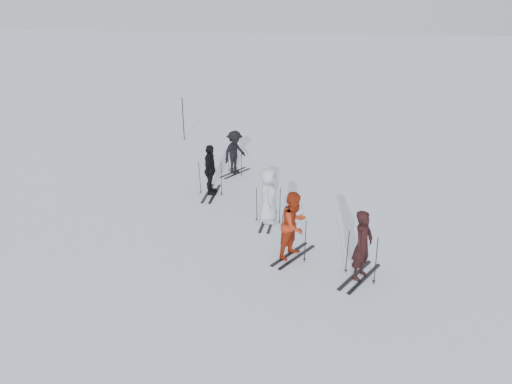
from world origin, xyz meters
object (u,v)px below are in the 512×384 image
at_px(skier_red, 294,226).
at_px(piste_marker, 183,119).
at_px(skier_uphill_far, 235,153).
at_px(skier_uphill_left, 210,170).
at_px(skier_grey, 268,196).
at_px(skier_near_dark, 362,246).

relative_size(skier_red, piste_marker, 0.94).
xyz_separation_m(skier_red, skier_uphill_far, (-2.66, 6.25, -0.10)).
relative_size(skier_uphill_left, piste_marker, 0.89).
relative_size(skier_grey, skier_uphill_far, 1.04).
relative_size(skier_near_dark, skier_grey, 1.05).
bearing_deg(skier_uphill_left, piste_marker, 23.92).
bearing_deg(skier_grey, skier_red, -152.03).
bearing_deg(skier_grey, skier_uphill_far, 26.64).
distance_m(skier_near_dark, piste_marker, 13.65).
distance_m(skier_grey, piste_marker, 9.71).
bearing_deg(skier_red, skier_uphill_far, 55.92).
bearing_deg(skier_uphill_left, skier_near_dark, -133.18).
bearing_deg(skier_red, skier_grey, 56.81).
xyz_separation_m(skier_uphill_left, piste_marker, (-2.63, 6.37, 0.11)).
relative_size(skier_grey, piste_marker, 0.87).
height_order(skier_red, skier_grey, skier_red).
distance_m(skier_red, skier_grey, 2.26).
height_order(skier_near_dark, skier_red, skier_red).
xyz_separation_m(skier_red, piste_marker, (-5.83, 10.43, 0.06)).
bearing_deg(skier_uphill_far, piste_marker, 70.39).
bearing_deg(piste_marker, skier_uphill_far, -52.86).
bearing_deg(skier_near_dark, skier_grey, 73.66).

